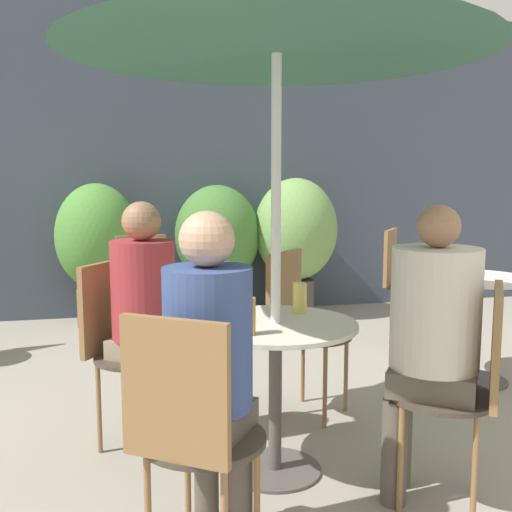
{
  "coord_description": "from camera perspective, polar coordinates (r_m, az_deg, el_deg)",
  "views": [
    {
      "loc": [
        -0.74,
        -2.3,
        1.35
      ],
      "look_at": [
        -0.09,
        0.64,
        0.95
      ],
      "focal_mm": 42.0,
      "sensor_mm": 36.0,
      "label": 1
    }
  ],
  "objects": [
    {
      "name": "bistro_chair_1",
      "position": [
        2.03,
        -6.33,
        -15.55
      ],
      "size": [
        0.48,
        0.49,
        0.93
      ],
      "rotation": [
        0.0,
        0.0,
        -3.74
      ],
      "color": "#42382D",
      "rests_on": "ground_plane"
    },
    {
      "name": "beer_glass_1",
      "position": [
        2.48,
        -0.76,
        -5.75
      ],
      "size": [
        0.06,
        0.06,
        0.16
      ],
      "color": "#B28433",
      "rests_on": "cafe_table_near"
    },
    {
      "name": "potted_plant_0",
      "position": [
        5.57,
        -14.88,
        1.18
      ],
      "size": [
        0.74,
        0.74,
        1.3
      ],
      "color": "brown",
      "rests_on": "ground_plane"
    },
    {
      "name": "umbrella",
      "position": [
        2.7,
        1.99,
        21.56
      ],
      "size": [
        1.85,
        1.85,
        2.15
      ],
      "color": "silver",
      "rests_on": "ground_plane"
    },
    {
      "name": "potted_plant_1",
      "position": [
        5.72,
        -3.7,
        1.41
      ],
      "size": [
        0.81,
        0.81,
        1.28
      ],
      "color": "#93664C",
      "rests_on": "ground_plane"
    },
    {
      "name": "bistro_chair_0",
      "position": [
        3.1,
        -12.78,
        -7.45
      ],
      "size": [
        0.49,
        0.48,
        0.93
      ],
      "rotation": [
        0.0,
        0.0,
        0.98
      ],
      "color": "#42382D",
      "rests_on": "ground_plane"
    },
    {
      "name": "ground_plane",
      "position": [
        2.77,
        5.0,
        -21.74
      ],
      "size": [
        20.0,
        20.0,
        0.0
      ],
      "primitive_type": "plane",
      "color": "gray"
    },
    {
      "name": "bistro_chair_2",
      "position": [
        2.59,
        19.62,
        -10.7
      ],
      "size": [
        0.49,
        0.48,
        0.93
      ],
      "rotation": [
        0.0,
        0.0,
        -2.17
      ],
      "color": "#42382D",
      "rests_on": "ground_plane"
    },
    {
      "name": "bistro_chair_4",
      "position": [
        5.03,
        13.66,
        -1.75
      ],
      "size": [
        0.49,
        0.49,
        0.93
      ],
      "rotation": [
        0.0,
        0.0,
        0.92
      ],
      "color": "#42382D",
      "rests_on": "ground_plane"
    },
    {
      "name": "storefront_wall",
      "position": [
        5.98,
        -5.54,
        8.92
      ],
      "size": [
        10.0,
        0.06,
        3.0
      ],
      "color": "#3D4756",
      "rests_on": "ground_plane"
    },
    {
      "name": "potted_plant_2",
      "position": [
        5.79,
        3.8,
        2.07
      ],
      "size": [
        0.8,
        0.8,
        1.34
      ],
      "color": "#47423D",
      "rests_on": "ground_plane"
    },
    {
      "name": "seated_person_2",
      "position": [
        2.55,
        16.3,
        -6.68
      ],
      "size": [
        0.45,
        0.44,
        1.24
      ],
      "rotation": [
        0.0,
        0.0,
        4.12
      ],
      "color": "brown",
      "rests_on": "ground_plane"
    },
    {
      "name": "bistro_chair_5",
      "position": [
        3.45,
        4.06,
        -5.78
      ],
      "size": [
        0.49,
        0.49,
        0.93
      ],
      "rotation": [
        0.0,
        0.0,
        0.79
      ],
      "color": "#42382D",
      "rests_on": "ground_plane"
    },
    {
      "name": "bistro_chair_6",
      "position": [
        4.62,
        -10.99,
        -2.48
      ],
      "size": [
        0.43,
        0.45,
        0.93
      ],
      "rotation": [
        0.0,
        0.0,
        3.27
      ],
      "color": "#42382D",
      "rests_on": "ground_plane"
    },
    {
      "name": "beer_glass_0",
      "position": [
        2.89,
        4.18,
        -3.99
      ],
      "size": [
        0.07,
        0.07,
        0.14
      ],
      "color": "#DBC65B",
      "rests_on": "cafe_table_near"
    },
    {
      "name": "seated_person_0",
      "position": [
        2.98,
        -10.45,
        -4.39
      ],
      "size": [
        0.39,
        0.39,
        1.24
      ],
      "rotation": [
        0.0,
        0.0,
        0.98
      ],
      "color": "gray",
      "rests_on": "ground_plane"
    },
    {
      "name": "cafe_table_far",
      "position": [
        4.2,
        20.35,
        -4.57
      ],
      "size": [
        0.68,
        0.68,
        0.7
      ],
      "color": "#514C47",
      "rests_on": "ground_plane"
    },
    {
      "name": "seated_person_1",
      "position": [
        2.09,
        -4.43,
        -9.33
      ],
      "size": [
        0.38,
        0.39,
        1.24
      ],
      "rotation": [
        0.0,
        0.0,
        2.55
      ],
      "color": "brown",
      "rests_on": "ground_plane"
    },
    {
      "name": "cafe_table_near",
      "position": [
        2.75,
        1.85,
        -9.97
      ],
      "size": [
        0.74,
        0.74,
        0.7
      ],
      "color": "#514C47",
      "rests_on": "ground_plane"
    }
  ]
}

